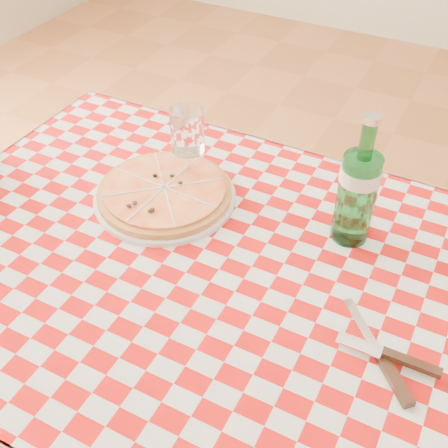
{
  "coord_description": "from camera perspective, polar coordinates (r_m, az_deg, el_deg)",
  "views": [
    {
      "loc": [
        0.35,
        -0.65,
        1.53
      ],
      "look_at": [
        -0.02,
        0.06,
        0.82
      ],
      "focal_mm": 45.0,
      "sensor_mm": 36.0,
      "label": 1
    }
  ],
  "objects": [
    {
      "name": "dining_table",
      "position": [
        1.14,
        -0.5,
        -8.05
      ],
      "size": [
        1.2,
        0.8,
        0.75
      ],
      "color": "brown",
      "rests_on": "ground"
    },
    {
      "name": "tablecloth",
      "position": [
        1.07,
        -0.52,
        -4.78
      ],
      "size": [
        1.3,
        0.9,
        0.01
      ],
      "primitive_type": "cube",
      "color": "#AC0C0A",
      "rests_on": "dining_table"
    },
    {
      "name": "pizza_plate",
      "position": [
        1.22,
        -6.05,
        3.29
      ],
      "size": [
        0.33,
        0.33,
        0.04
      ],
      "primitive_type": null,
      "rotation": [
        0.0,
        0.0,
        -0.07
      ],
      "color": "#B8833D",
      "rests_on": "tablecloth"
    },
    {
      "name": "water_bottle",
      "position": [
        1.08,
        13.59,
        4.29
      ],
      "size": [
        0.09,
        0.09,
        0.28
      ],
      "primitive_type": null,
      "rotation": [
        0.0,
        0.0,
        0.21
      ],
      "color": "#1B6D2B",
      "rests_on": "tablecloth"
    },
    {
      "name": "wine_glass",
      "position": [
        1.22,
        -3.64,
        7.7
      ],
      "size": [
        0.09,
        0.09,
        0.18
      ],
      "primitive_type": null,
      "rotation": [
        0.0,
        0.0,
        -0.37
      ],
      "color": "white",
      "rests_on": "tablecloth"
    },
    {
      "name": "cutlery",
      "position": [
        0.97,
        15.71,
        -12.56
      ],
      "size": [
        0.29,
        0.26,
        0.03
      ],
      "primitive_type": null,
      "rotation": [
        0.0,
        0.0,
        -0.34
      ],
      "color": "silver",
      "rests_on": "tablecloth"
    }
  ]
}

